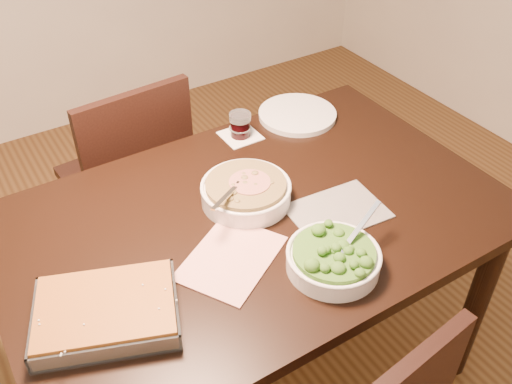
{
  "coord_description": "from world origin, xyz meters",
  "views": [
    {
      "loc": [
        -0.63,
        -1.02,
        1.79
      ],
      "look_at": [
        0.02,
        0.03,
        0.8
      ],
      "focal_mm": 40.0,
      "sensor_mm": 36.0,
      "label": 1
    }
  ],
  "objects_px": {
    "wine_tumbler": "(240,124)",
    "broccoli_bowl": "(333,258)",
    "baking_dish": "(106,312)",
    "stew_bowl": "(246,191)",
    "table": "(255,239)",
    "dinner_plate": "(297,114)",
    "chair_far": "(131,174)"
  },
  "relations": [
    {
      "from": "table",
      "to": "stew_bowl",
      "type": "distance_m",
      "value": 0.14
    },
    {
      "from": "baking_dish",
      "to": "chair_far",
      "type": "relative_size",
      "value": 0.43
    },
    {
      "from": "baking_dish",
      "to": "wine_tumbler",
      "type": "xyz_separation_m",
      "value": [
        0.65,
        0.5,
        0.02
      ]
    },
    {
      "from": "broccoli_bowl",
      "to": "wine_tumbler",
      "type": "bearing_deg",
      "value": 80.11
    },
    {
      "from": "chair_far",
      "to": "baking_dish",
      "type": "bearing_deg",
      "value": 62.1
    },
    {
      "from": "stew_bowl",
      "to": "broccoli_bowl",
      "type": "relative_size",
      "value": 0.98
    },
    {
      "from": "table",
      "to": "baking_dish",
      "type": "distance_m",
      "value": 0.51
    },
    {
      "from": "table",
      "to": "baking_dish",
      "type": "xyz_separation_m",
      "value": [
        -0.48,
        -0.14,
        0.12
      ]
    },
    {
      "from": "stew_bowl",
      "to": "wine_tumbler",
      "type": "distance_m",
      "value": 0.34
    },
    {
      "from": "table",
      "to": "wine_tumbler",
      "type": "relative_size",
      "value": 17.05
    },
    {
      "from": "chair_far",
      "to": "stew_bowl",
      "type": "bearing_deg",
      "value": 97.13
    },
    {
      "from": "baking_dish",
      "to": "wine_tumbler",
      "type": "bearing_deg",
      "value": 58.44
    },
    {
      "from": "table",
      "to": "stew_bowl",
      "type": "relative_size",
      "value": 5.42
    },
    {
      "from": "broccoli_bowl",
      "to": "dinner_plate",
      "type": "height_order",
      "value": "broccoli_bowl"
    },
    {
      "from": "baking_dish",
      "to": "dinner_plate",
      "type": "bearing_deg",
      "value": 50.41
    },
    {
      "from": "broccoli_bowl",
      "to": "baking_dish",
      "type": "relative_size",
      "value": 0.69
    },
    {
      "from": "wine_tumbler",
      "to": "broccoli_bowl",
      "type": "bearing_deg",
      "value": -99.89
    },
    {
      "from": "wine_tumbler",
      "to": "chair_far",
      "type": "relative_size",
      "value": 0.09
    },
    {
      "from": "broccoli_bowl",
      "to": "dinner_plate",
      "type": "distance_m",
      "value": 0.72
    },
    {
      "from": "table",
      "to": "broccoli_bowl",
      "type": "height_order",
      "value": "broccoli_bowl"
    },
    {
      "from": "baking_dish",
      "to": "dinner_plate",
      "type": "xyz_separation_m",
      "value": [
        0.88,
        0.5,
        -0.02
      ]
    },
    {
      "from": "table",
      "to": "dinner_plate",
      "type": "xyz_separation_m",
      "value": [
        0.4,
        0.36,
        0.1
      ]
    },
    {
      "from": "baking_dish",
      "to": "wine_tumbler",
      "type": "relative_size",
      "value": 4.67
    },
    {
      "from": "broccoli_bowl",
      "to": "baking_dish",
      "type": "height_order",
      "value": "broccoli_bowl"
    },
    {
      "from": "broccoli_bowl",
      "to": "baking_dish",
      "type": "xyz_separation_m",
      "value": [
        -0.54,
        0.14,
        -0.0
      ]
    },
    {
      "from": "chair_far",
      "to": "dinner_plate",
      "type": "bearing_deg",
      "value": 142.98
    },
    {
      "from": "baking_dish",
      "to": "dinner_plate",
      "type": "distance_m",
      "value": 1.01
    },
    {
      "from": "baking_dish",
      "to": "stew_bowl",
      "type": "bearing_deg",
      "value": 43.04
    },
    {
      "from": "stew_bowl",
      "to": "wine_tumbler",
      "type": "height_order",
      "value": "stew_bowl"
    },
    {
      "from": "table",
      "to": "baking_dish",
      "type": "relative_size",
      "value": 3.65
    },
    {
      "from": "broccoli_bowl",
      "to": "chair_far",
      "type": "relative_size",
      "value": 0.3
    },
    {
      "from": "table",
      "to": "wine_tumbler",
      "type": "distance_m",
      "value": 0.42
    }
  ]
}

